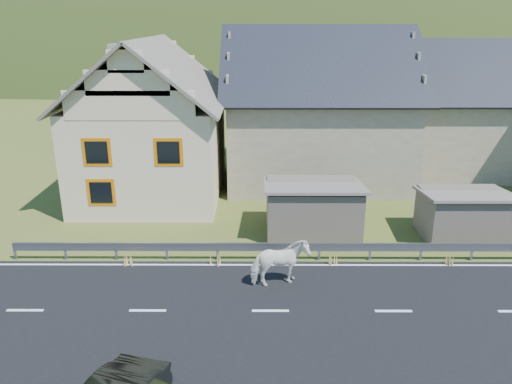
{
  "coord_description": "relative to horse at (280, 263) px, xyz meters",
  "views": [
    {
      "loc": [
        -4.42,
        -14.04,
        9.02
      ],
      "look_at": [
        -4.49,
        4.15,
        2.69
      ],
      "focal_mm": 35.0,
      "sensor_mm": 36.0,
      "label": 1
    }
  ],
  "objects": [
    {
      "name": "guardrail",
      "position": [
        3.64,
        1.97,
        -0.33
      ],
      "size": [
        28.1,
        0.09,
        0.75
      ],
      "color": "#93969B",
      "rests_on": "ground"
    },
    {
      "name": "lane_markings",
      "position": [
        3.64,
        -1.71,
        -0.85
      ],
      "size": [
        60.0,
        6.6,
        0.01
      ],
      "primitive_type": "cube",
      "color": "silver",
      "rests_on": "road"
    },
    {
      "name": "horse",
      "position": [
        0.0,
        0.0,
        0.0
      ],
      "size": [
        1.49,
        2.2,
        1.7
      ],
      "primitive_type": "imported",
      "rotation": [
        0.0,
        0.0,
        1.88
      ],
      "color": "white",
      "rests_on": "road"
    },
    {
      "name": "road",
      "position": [
        3.64,
        -1.71,
        -0.87
      ],
      "size": [
        60.0,
        7.0,
        0.04
      ],
      "primitive_type": "cube",
      "color": "black",
      "rests_on": "ground"
    },
    {
      "name": "mountain",
      "position": [
        8.64,
        178.29,
        -20.89
      ],
      "size": [
        440.0,
        280.0,
        260.0
      ],
      "primitive_type": "ellipsoid",
      "color": "#1D3212",
      "rests_on": "ground"
    },
    {
      "name": "ground",
      "position": [
        3.64,
        -1.71,
        -0.89
      ],
      "size": [
        160.0,
        160.0,
        0.0
      ],
      "primitive_type": "plane",
      "color": "#3C5019",
      "rests_on": "ground"
    },
    {
      "name": "shed_right",
      "position": [
        8.14,
        4.29,
        0.11
      ],
      "size": [
        3.8,
        2.9,
        2.2
      ],
      "primitive_type": "cube",
      "color": "#6E6154",
      "rests_on": "ground"
    },
    {
      "name": "conifer_patch",
      "position": [
        -51.36,
        108.29,
        5.11
      ],
      "size": [
        76.0,
        50.0,
        28.0
      ],
      "primitive_type": "ellipsoid",
      "color": "black",
      "rests_on": "ground"
    },
    {
      "name": "shed_left",
      "position": [
        1.64,
        4.79,
        0.21
      ],
      "size": [
        4.3,
        3.3,
        2.4
      ],
      "primitive_type": "cube",
      "color": "#6E6154",
      "rests_on": "ground"
    },
    {
      "name": "house_stone_a",
      "position": [
        2.64,
        13.29,
        3.74
      ],
      "size": [
        10.8,
        9.8,
        8.9
      ],
      "color": "#9E947B",
      "rests_on": "ground"
    },
    {
      "name": "house_stone_b",
      "position": [
        12.64,
        15.29,
        3.34
      ],
      "size": [
        9.8,
        8.8,
        8.1
      ],
      "color": "#9E947B",
      "rests_on": "ground"
    },
    {
      "name": "house_cream",
      "position": [
        -6.36,
        10.29,
        3.47
      ],
      "size": [
        7.8,
        9.8,
        8.3
      ],
      "color": "beige",
      "rests_on": "ground"
    }
  ]
}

